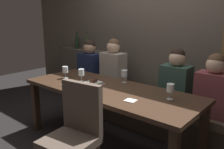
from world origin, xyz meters
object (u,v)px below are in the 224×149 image
at_px(wine_glass_far_right, 170,88).
at_px(wine_bottle_dark_red, 77,42).
at_px(dessert_plate, 93,82).
at_px(diner_redhead, 90,64).
at_px(dining_table, 108,95).
at_px(fork_on_table, 100,85).
at_px(diner_near_end, 213,87).
at_px(wine_glass_far_left, 65,70).
at_px(diner_far_end, 176,79).
at_px(espresso_cup, 66,83).
at_px(banquette_bench, 140,111).
at_px(wine_bottle_pale_label, 87,44).
at_px(wine_glass_near_left, 81,73).
at_px(wine_glass_end_left, 124,74).
at_px(diner_bearded, 113,66).
at_px(chair_near_side, 75,129).

bearing_deg(wine_glass_far_right, wine_bottle_dark_red, 159.37).
bearing_deg(dessert_plate, diner_redhead, 137.88).
xyz_separation_m(dining_table, dessert_plate, (-0.29, 0.04, 0.10)).
relative_size(dining_table, fork_on_table, 12.94).
bearing_deg(diner_near_end, wine_glass_far_left, -157.28).
distance_m(diner_far_end, fork_on_table, 0.95).
xyz_separation_m(wine_glass_far_left, espresso_cup, (0.26, -0.21, -0.09)).
xyz_separation_m(wine_glass_far_left, dessert_plate, (0.44, 0.08, -0.10)).
relative_size(dining_table, diner_far_end, 2.96).
distance_m(banquette_bench, diner_far_end, 0.78).
bearing_deg(dessert_plate, dining_table, -7.51).
bearing_deg(banquette_bench, wine_bottle_pale_label, 167.46).
height_order(dining_table, dessert_plate, dessert_plate).
distance_m(wine_glass_near_left, wine_glass_far_right, 1.20).
height_order(diner_redhead, fork_on_table, diner_redhead).
distance_m(diner_redhead, diner_far_end, 1.54).
xyz_separation_m(wine_glass_far_left, wine_glass_end_left, (0.74, 0.35, -0.00)).
relative_size(wine_glass_far_left, wine_glass_far_right, 1.00).
xyz_separation_m(wine_glass_end_left, wine_glass_far_right, (0.73, -0.19, 0.00)).
bearing_deg(diner_far_end, espresso_cup, -137.06).
height_order(diner_far_end, dessert_plate, diner_far_end).
xyz_separation_m(wine_bottle_pale_label, espresso_cup, (0.94, -1.27, -0.30)).
distance_m(dining_table, wine_glass_near_left, 0.50).
relative_size(wine_bottle_dark_red, espresso_cup, 2.72).
relative_size(diner_far_end, dessert_plate, 3.91).
bearing_deg(wine_bottle_dark_red, fork_on_table, -33.26).
height_order(diner_redhead, dessert_plate, diner_redhead).
bearing_deg(wine_bottle_pale_label, espresso_cup, -53.38).
xyz_separation_m(diner_bearded, wine_glass_near_left, (0.08, -0.73, 0.03)).
bearing_deg(diner_redhead, wine_bottle_pale_label, 140.96).
height_order(wine_glass_far_right, espresso_cup, wine_glass_far_right).
relative_size(dining_table, wine_glass_near_left, 13.41).
xyz_separation_m(wine_bottle_dark_red, fork_on_table, (1.55, -1.02, -0.33)).
distance_m(wine_bottle_dark_red, wine_bottle_pale_label, 0.30).
xyz_separation_m(banquette_bench, diner_near_end, (0.98, -0.02, 0.56)).
bearing_deg(diner_far_end, wine_glass_far_left, -150.27).
height_order(chair_near_side, diner_bearded, diner_bearded).
bearing_deg(wine_glass_end_left, chair_near_side, -78.02).
relative_size(chair_near_side, wine_glass_end_left, 5.98).
distance_m(diner_near_end, wine_glass_far_left, 1.87).
bearing_deg(wine_glass_far_right, diner_far_end, 110.46).
relative_size(chair_near_side, espresso_cup, 8.17).
bearing_deg(wine_glass_far_left, diner_near_end, 22.72).
bearing_deg(wine_bottle_pale_label, diner_far_end, -9.82).
distance_m(diner_far_end, wine_glass_far_left, 1.46).
height_order(wine_glass_far_right, dessert_plate, wine_glass_far_right).
distance_m(wine_glass_near_left, wine_glass_end_left, 0.56).
distance_m(dining_table, dessert_plate, 0.31).
bearing_deg(dessert_plate, wine_bottle_dark_red, 144.79).
distance_m(diner_near_end, espresso_cup, 1.73).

